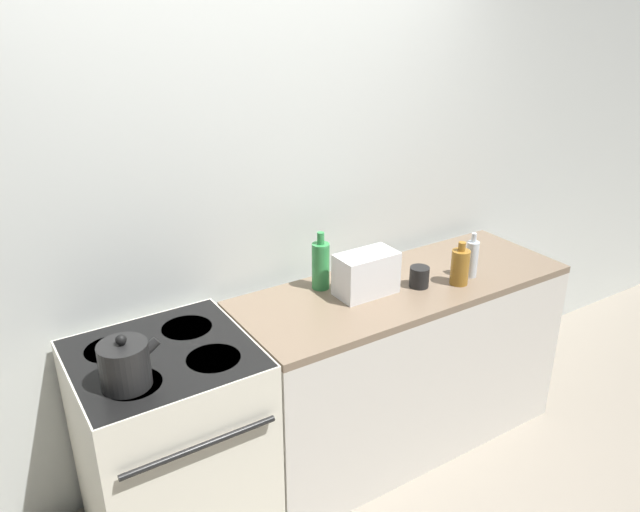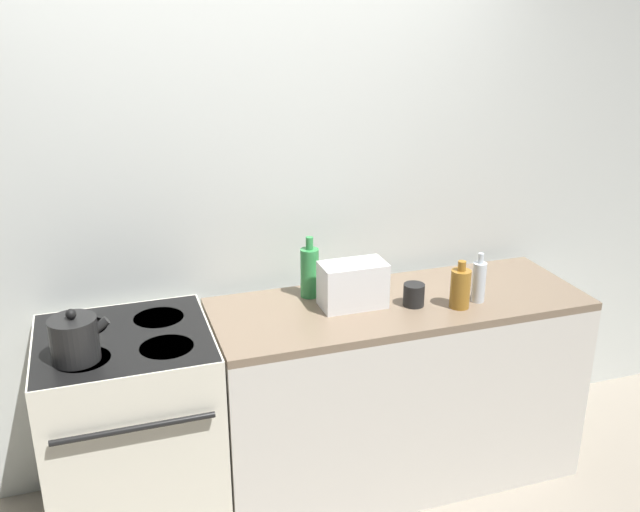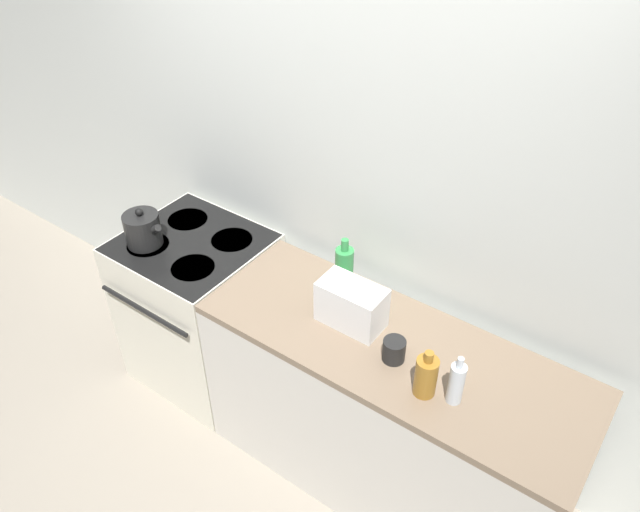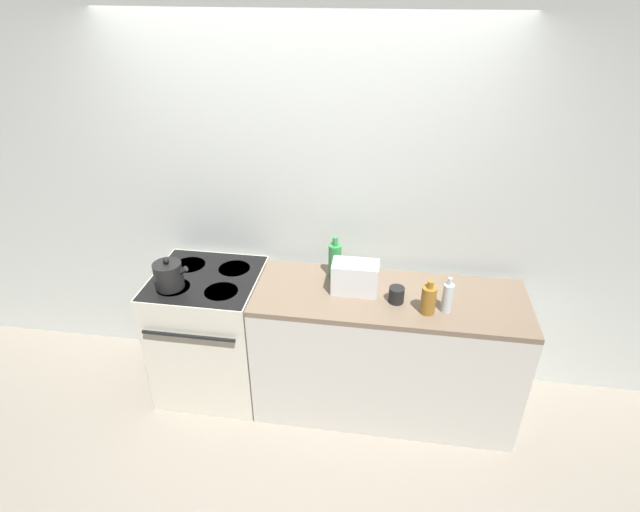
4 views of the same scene
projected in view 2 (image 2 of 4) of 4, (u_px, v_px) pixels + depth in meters
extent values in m
cube|color=silver|center=(245.00, 208.00, 3.27)|extent=(8.00, 0.05, 2.60)
cube|color=silver|center=(133.00, 434.00, 3.04)|extent=(0.70, 0.67, 0.93)
cube|color=black|center=(123.00, 339.00, 2.88)|extent=(0.69, 0.65, 0.02)
cylinder|color=black|center=(82.00, 360.00, 2.71)|extent=(0.21, 0.21, 0.01)
cylinder|color=black|center=(167.00, 348.00, 2.80)|extent=(0.21, 0.21, 0.01)
cylinder|color=black|center=(81.00, 329.00, 2.96)|extent=(0.21, 0.21, 0.01)
cylinder|color=black|center=(159.00, 319.00, 3.05)|extent=(0.21, 0.21, 0.01)
cylinder|color=black|center=(135.00, 429.00, 2.63)|extent=(0.60, 0.02, 0.02)
cube|color=silver|center=(396.00, 393.00, 3.38)|extent=(1.70, 0.62, 0.89)
cube|color=#7A6651|center=(400.00, 304.00, 3.22)|extent=(1.70, 0.62, 0.04)
cylinder|color=black|center=(74.00, 339.00, 2.67)|extent=(0.18, 0.18, 0.17)
sphere|color=black|center=(71.00, 314.00, 2.63)|extent=(0.04, 0.04, 0.04)
cylinder|color=black|center=(97.00, 328.00, 2.68)|extent=(0.10, 0.04, 0.09)
cube|color=white|center=(353.00, 285.00, 3.12)|extent=(0.29, 0.16, 0.20)
cube|color=black|center=(342.00, 266.00, 3.07)|extent=(0.03, 0.11, 0.01)
cube|color=black|center=(364.00, 263.00, 3.10)|extent=(0.03, 0.11, 0.01)
cylinder|color=silver|center=(479.00, 282.00, 3.17)|extent=(0.06, 0.06, 0.18)
cylinder|color=silver|center=(481.00, 258.00, 3.13)|extent=(0.02, 0.02, 0.05)
cylinder|color=#338C47|center=(310.00, 273.00, 3.22)|extent=(0.08, 0.08, 0.23)
cylinder|color=#338C47|center=(309.00, 243.00, 3.17)|extent=(0.03, 0.03, 0.06)
cylinder|color=#9E6B23|center=(460.00, 289.00, 3.12)|extent=(0.09, 0.09, 0.17)
cylinder|color=#9E6B23|center=(462.00, 266.00, 3.08)|extent=(0.04, 0.04, 0.04)
cylinder|color=black|center=(414.00, 295.00, 3.15)|extent=(0.09, 0.09, 0.10)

